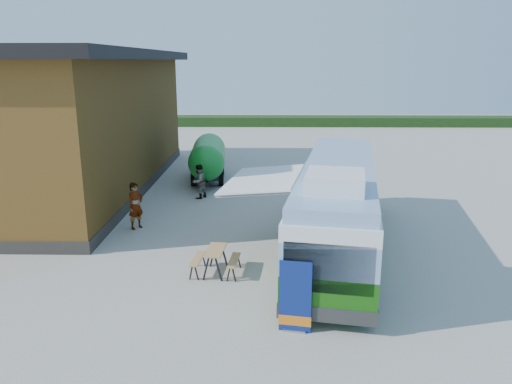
{
  "coord_description": "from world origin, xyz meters",
  "views": [
    {
      "loc": [
        -0.03,
        -17.13,
        6.95
      ],
      "look_at": [
        -0.39,
        3.88,
        1.4
      ],
      "focal_mm": 35.0,
      "sensor_mm": 36.0,
      "label": 1
    }
  ],
  "objects_px": {
    "bus": "(338,203)",
    "slurry_tanker": "(208,157)",
    "person_a": "(136,206)",
    "person_b": "(199,182)",
    "picnic_table": "(215,256)",
    "banner": "(295,303)"
  },
  "relations": [
    {
      "from": "bus",
      "to": "person_b",
      "type": "bearing_deg",
      "value": 140.65
    },
    {
      "from": "picnic_table",
      "to": "person_a",
      "type": "distance_m",
      "value": 6.01
    },
    {
      "from": "banner",
      "to": "person_b",
      "type": "height_order",
      "value": "banner"
    },
    {
      "from": "bus",
      "to": "slurry_tanker",
      "type": "xyz_separation_m",
      "value": [
        -6.08,
        11.19,
        -0.39
      ]
    },
    {
      "from": "banner",
      "to": "slurry_tanker",
      "type": "xyz_separation_m",
      "value": [
        -4.17,
        17.17,
        0.63
      ]
    },
    {
      "from": "bus",
      "to": "banner",
      "type": "bearing_deg",
      "value": -97.54
    },
    {
      "from": "picnic_table",
      "to": "person_a",
      "type": "height_order",
      "value": "person_a"
    },
    {
      "from": "picnic_table",
      "to": "slurry_tanker",
      "type": "bearing_deg",
      "value": 102.74
    },
    {
      "from": "picnic_table",
      "to": "bus",
      "type": "bearing_deg",
      "value": 33.28
    },
    {
      "from": "bus",
      "to": "picnic_table",
      "type": "xyz_separation_m",
      "value": [
        -4.35,
        -2.3,
        -1.18
      ]
    },
    {
      "from": "bus",
      "to": "banner",
      "type": "height_order",
      "value": "bus"
    },
    {
      "from": "bus",
      "to": "slurry_tanker",
      "type": "bearing_deg",
      "value": 128.72
    },
    {
      "from": "banner",
      "to": "person_a",
      "type": "xyz_separation_m",
      "value": [
        -6.26,
        8.3,
        0.19
      ]
    },
    {
      "from": "slurry_tanker",
      "to": "bus",
      "type": "bearing_deg",
      "value": -65.41
    },
    {
      "from": "picnic_table",
      "to": "slurry_tanker",
      "type": "distance_m",
      "value": 13.62
    },
    {
      "from": "bus",
      "to": "slurry_tanker",
      "type": "relative_size",
      "value": 1.88
    },
    {
      "from": "person_b",
      "to": "slurry_tanker",
      "type": "distance_m",
      "value": 4.05
    },
    {
      "from": "bus",
      "to": "person_a",
      "type": "distance_m",
      "value": 8.54
    },
    {
      "from": "person_a",
      "to": "slurry_tanker",
      "type": "bearing_deg",
      "value": 25.99
    },
    {
      "from": "banner",
      "to": "picnic_table",
      "type": "relative_size",
      "value": 1.22
    },
    {
      "from": "person_b",
      "to": "picnic_table",
      "type": "bearing_deg",
      "value": 44.37
    },
    {
      "from": "picnic_table",
      "to": "slurry_tanker",
      "type": "relative_size",
      "value": 0.24
    }
  ]
}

